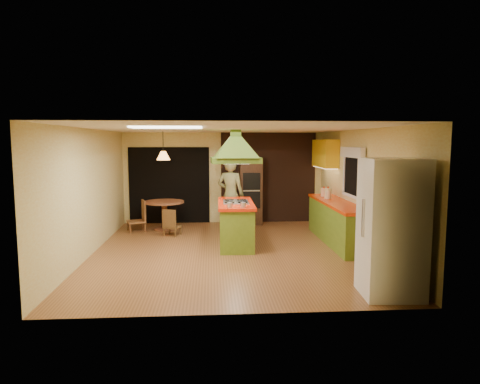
{
  "coord_description": "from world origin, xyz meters",
  "views": [
    {
      "loc": [
        -0.35,
        -8.6,
        2.24
      ],
      "look_at": [
        0.28,
        0.67,
        1.15
      ],
      "focal_mm": 32.0,
      "sensor_mm": 36.0,
      "label": 1
    }
  ],
  "objects": [
    {
      "name": "kitchen_island",
      "position": [
        0.18,
        0.57,
        0.48
      ],
      "size": [
        0.79,
        1.89,
        0.96
      ],
      "rotation": [
        0.0,
        0.0,
        -0.02
      ],
      "color": "olive",
      "rests_on": "ground"
    },
    {
      "name": "right_counter",
      "position": [
        2.45,
        0.6,
        0.46
      ],
      "size": [
        0.62,
        3.05,
        0.92
      ],
      "color": "olive",
      "rests_on": "ground"
    },
    {
      "name": "canister_medium",
      "position": [
        2.4,
        1.6,
        1.02
      ],
      "size": [
        0.17,
        0.17,
        0.2
      ],
      "primitive_type": "cylinder",
      "rotation": [
        0.0,
        0.0,
        0.2
      ],
      "color": "#FAE4C9",
      "rests_on": "right_counter"
    },
    {
      "name": "room_walls",
      "position": [
        0.0,
        0.0,
        1.25
      ],
      "size": [
        5.5,
        6.5,
        6.5
      ],
      "color": "beige",
      "rests_on": "ground"
    },
    {
      "name": "pendant_lamp",
      "position": [
        -1.54,
        2.26,
        1.9
      ],
      "size": [
        0.43,
        0.43,
        0.22
      ],
      "primitive_type": "cone",
      "rotation": [
        0.0,
        0.0,
        0.3
      ],
      "color": "#FF9E3F",
      "rests_on": "ceiling_plane"
    },
    {
      "name": "fluor_panel",
      "position": [
        -1.1,
        -1.2,
        2.48
      ],
      "size": [
        1.2,
        0.6,
        0.03
      ],
      "primitive_type": "cube",
      "color": "white",
      "rests_on": "ceiling_plane"
    },
    {
      "name": "nook_opening",
      "position": [
        -1.5,
        3.23,
        1.05
      ],
      "size": [
        2.2,
        0.03,
        2.1
      ],
      "primitive_type": "cube",
      "color": "black",
      "rests_on": "ground"
    },
    {
      "name": "brick_panel",
      "position": [
        1.25,
        3.23,
        1.25
      ],
      "size": [
        2.64,
        0.03,
        2.5
      ],
      "primitive_type": "cube",
      "color": "#381E14",
      "rests_on": "ground"
    },
    {
      "name": "dining_table",
      "position": [
        -1.54,
        2.26,
        0.52
      ],
      "size": [
        1.0,
        1.0,
        0.75
      ],
      "rotation": [
        0.0,
        0.0,
        0.24
      ],
      "color": "brown",
      "rests_on": "ground"
    },
    {
      "name": "man",
      "position": [
        0.13,
        1.86,
        0.93
      ],
      "size": [
        0.8,
        0.69,
        1.87
      ],
      "primitive_type": "imported",
      "rotation": [
        0.0,
        0.0,
        2.72
      ],
      "color": "brown",
      "rests_on": "ground"
    },
    {
      "name": "canister_large",
      "position": [
        2.4,
        1.23,
        1.04
      ],
      "size": [
        0.21,
        0.21,
        0.24
      ],
      "primitive_type": "cylinder",
      "rotation": [
        0.0,
        0.0,
        -0.42
      ],
      "color": "#EEE5BF",
      "rests_on": "right_counter"
    },
    {
      "name": "refrigerator",
      "position": [
        2.25,
        -2.69,
        1.01
      ],
      "size": [
        0.87,
        0.83,
        2.01
      ],
      "primitive_type": "cube",
      "rotation": [
        0.0,
        0.0,
        -0.06
      ],
      "color": "white",
      "rests_on": "ground"
    },
    {
      "name": "chair_left",
      "position": [
        -2.24,
        2.16,
        0.39
      ],
      "size": [
        0.54,
        0.54,
        0.78
      ],
      "primitive_type": null,
      "rotation": [
        0.0,
        0.0,
        -1.24
      ],
      "color": "brown",
      "rests_on": "ground"
    },
    {
      "name": "canister_small",
      "position": [
        2.4,
        1.19,
        1.01
      ],
      "size": [
        0.15,
        0.15,
        0.17
      ],
      "primitive_type": "cylinder",
      "rotation": [
        0.0,
        0.0,
        0.12
      ],
      "color": "beige",
      "rests_on": "right_counter"
    },
    {
      "name": "wall_oven",
      "position": [
        0.72,
        2.95,
        0.9
      ],
      "size": [
        0.6,
        0.61,
        1.8
      ],
      "rotation": [
        0.0,
        0.0,
        0.01
      ],
      "color": "#4B2B18",
      "rests_on": "ground"
    },
    {
      "name": "chair_near",
      "position": [
        -1.29,
        1.61,
        0.32
      ],
      "size": [
        0.46,
        0.46,
        0.65
      ],
      "primitive_type": null,
      "rotation": [
        0.0,
        0.0,
        2.77
      ],
      "color": "brown",
      "rests_on": "ground"
    },
    {
      "name": "window_right",
      "position": [
        2.7,
        0.4,
        1.77
      ],
      "size": [
        0.12,
        1.35,
        1.06
      ],
      "color": "black",
      "rests_on": "room_walls"
    },
    {
      "name": "ceiling_plane",
      "position": [
        0.0,
        0.0,
        2.5
      ],
      "size": [
        6.5,
        6.5,
        0.0
      ],
      "primitive_type": "plane",
      "rotation": [
        3.14,
        0.0,
        0.0
      ],
      "color": "silver",
      "rests_on": "room_walls"
    },
    {
      "name": "upper_cabinets",
      "position": [
        2.57,
        2.2,
        1.95
      ],
      "size": [
        0.34,
        1.4,
        0.7
      ],
      "primitive_type": "cube",
      "color": "yellow",
      "rests_on": "room_walls"
    },
    {
      "name": "ground",
      "position": [
        0.0,
        0.0,
        0.0
      ],
      "size": [
        6.5,
        6.5,
        0.0
      ],
      "primitive_type": "plane",
      "color": "brown",
      "rests_on": "ground"
    },
    {
      "name": "range_hood",
      "position": [
        0.18,
        0.57,
        2.25
      ],
      "size": [
        1.08,
        0.81,
        0.79
      ],
      "rotation": [
        0.0,
        0.0,
        0.06
      ],
      "color": "#486519",
      "rests_on": "ceiling_plane"
    }
  ]
}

